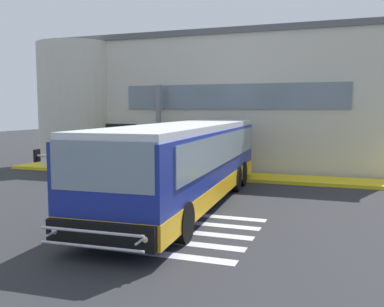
{
  "coord_description": "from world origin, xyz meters",
  "views": [
    {
      "loc": [
        6.18,
        -14.41,
        3.19
      ],
      "look_at": [
        0.77,
        0.93,
        1.5
      ],
      "focal_mm": 40.04,
      "sensor_mm": 36.0,
      "label": 1
    }
  ],
  "objects_px": {
    "bus_main_foreground": "(186,165)",
    "passenger_by_doorway": "(193,153)",
    "entry_support_column": "(159,127)",
    "passenger_near_column": "(171,151)"
  },
  "relations": [
    {
      "from": "bus_main_foreground",
      "to": "passenger_by_doorway",
      "type": "height_order",
      "value": "bus_main_foreground"
    },
    {
      "from": "bus_main_foreground",
      "to": "passenger_by_doorway",
      "type": "relative_size",
      "value": 7.35
    },
    {
      "from": "entry_support_column",
      "to": "passenger_near_column",
      "type": "xyz_separation_m",
      "value": [
        0.82,
        -0.41,
        -1.15
      ]
    },
    {
      "from": "bus_main_foreground",
      "to": "passenger_near_column",
      "type": "relative_size",
      "value": 7.35
    },
    {
      "from": "entry_support_column",
      "to": "bus_main_foreground",
      "type": "height_order",
      "value": "entry_support_column"
    },
    {
      "from": "bus_main_foreground",
      "to": "passenger_by_doorway",
      "type": "distance_m",
      "value": 6.51
    },
    {
      "from": "passenger_near_column",
      "to": "passenger_by_doorway",
      "type": "height_order",
      "value": "same"
    },
    {
      "from": "bus_main_foreground",
      "to": "passenger_near_column",
      "type": "xyz_separation_m",
      "value": [
        -3.06,
        6.08,
        -0.22
      ]
    },
    {
      "from": "bus_main_foreground",
      "to": "entry_support_column",
      "type": "bearing_deg",
      "value": 120.89
    },
    {
      "from": "entry_support_column",
      "to": "bus_main_foreground",
      "type": "bearing_deg",
      "value": -59.11
    }
  ]
}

